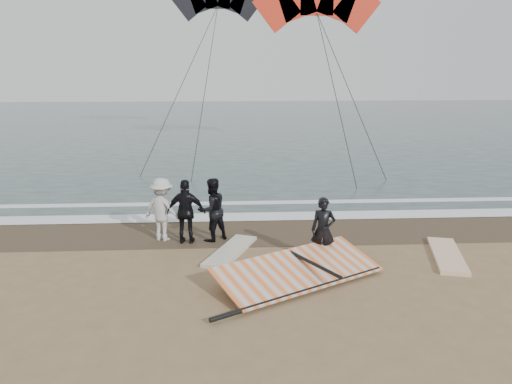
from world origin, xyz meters
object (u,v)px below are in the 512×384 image
sail_rig (295,271)px  board_white (447,255)px  man_main (323,230)px  board_cream (231,251)px

sail_rig → board_white: bearing=15.4°
man_main → board_white: (3.30, 0.08, -0.78)m
board_cream → sail_rig: bearing=-26.6°
man_main → board_white: bearing=14.0°
man_main → sail_rig: bearing=-115.6°
board_cream → sail_rig: size_ratio=0.57×
board_cream → board_white: bearing=16.7°
man_main → board_cream: bearing=176.2°
board_cream → sail_rig: (1.50, -1.76, 0.15)m
man_main → board_cream: size_ratio=0.70×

